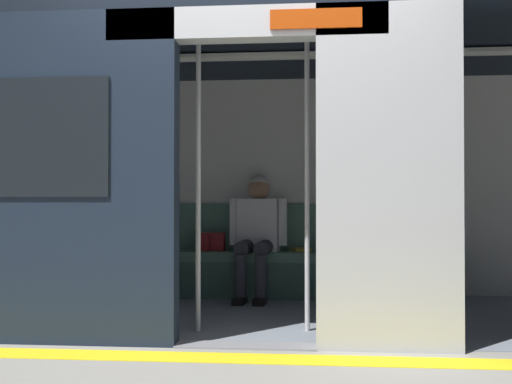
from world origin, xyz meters
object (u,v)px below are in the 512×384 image
(person_seated, at_px, (257,228))
(grab_pole_far, at_px, (307,181))
(bench_seat, at_px, (269,262))
(book, at_px, (301,250))
(handbag, at_px, (211,242))
(grab_pole_door, at_px, (198,181))
(train_car, at_px, (254,133))

(person_seated, xyz_separation_m, grab_pole_far, (-0.48, 1.45, 0.39))
(bench_seat, xyz_separation_m, book, (-0.30, -0.08, 0.12))
(bench_seat, bearing_deg, handbag, -6.76)
(grab_pole_door, bearing_deg, person_seated, -100.24)
(bench_seat, height_order, person_seated, person_seated)
(train_car, bearing_deg, book, -109.70)
(handbag, distance_m, book, 0.87)
(grab_pole_door, bearing_deg, bench_seat, -103.53)
(person_seated, bearing_deg, grab_pole_far, 108.55)
(bench_seat, relative_size, book, 15.11)
(train_car, relative_size, book, 29.09)
(grab_pole_far, bearing_deg, book, -87.20)
(person_seated, bearing_deg, handbag, -14.62)
(grab_pole_door, relative_size, grab_pole_far, 1.00)
(bench_seat, distance_m, grab_pole_door, 1.78)
(person_seated, relative_size, book, 5.29)
(book, distance_m, grab_pole_door, 1.89)
(person_seated, height_order, grab_pole_door, grab_pole_door)
(handbag, xyz_separation_m, grab_pole_far, (-0.94, 1.56, 0.53))
(person_seated, height_order, handbag, person_seated)
(handbag, xyz_separation_m, grab_pole_door, (-0.18, 1.65, 0.53))
(bench_seat, bearing_deg, person_seated, 26.83)
(train_car, height_order, bench_seat, train_car)
(book, bearing_deg, train_car, 53.75)
(handbag, bearing_deg, grab_pole_far, 121.07)
(handbag, relative_size, grab_pole_far, 0.12)
(person_seated, distance_m, grab_pole_door, 1.60)
(train_car, xyz_separation_m, bench_seat, (-0.05, -0.92, -1.13))
(bench_seat, relative_size, person_seated, 2.85)
(book, xyz_separation_m, grab_pole_far, (-0.08, 1.58, 0.60))
(book, xyz_separation_m, grab_pole_door, (0.68, 1.66, 0.60))
(grab_pole_door, bearing_deg, train_car, -116.30)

